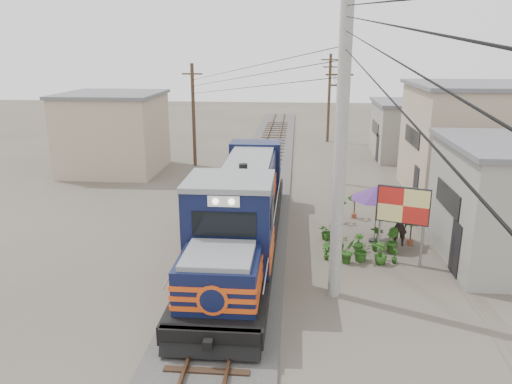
# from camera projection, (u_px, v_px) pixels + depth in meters

# --- Properties ---
(ground) EXTENTS (120.00, 120.00, 0.00)m
(ground) POSITION_uv_depth(u_px,v_px,m) (233.00, 284.00, 17.63)
(ground) COLOR #473F35
(ground) RESTS_ON ground
(ballast) EXTENTS (3.60, 70.00, 0.16)m
(ballast) POSITION_uv_depth(u_px,v_px,m) (256.00, 199.00, 27.17)
(ballast) COLOR #595651
(ballast) RESTS_ON ground
(track) EXTENTS (1.15, 70.00, 0.12)m
(track) POSITION_uv_depth(u_px,v_px,m) (256.00, 196.00, 27.12)
(track) COLOR #51331E
(track) RESTS_ON ground
(locomotive) EXTENTS (2.85, 15.53, 3.85)m
(locomotive) POSITION_uv_depth(u_px,v_px,m) (242.00, 211.00, 20.05)
(locomotive) COLOR black
(locomotive) RESTS_ON ground
(utility_pole_main) EXTENTS (0.40, 0.40, 10.00)m
(utility_pole_main) POSITION_uv_depth(u_px,v_px,m) (341.00, 149.00, 15.47)
(utility_pole_main) COLOR #9E9B93
(utility_pole_main) RESTS_ON ground
(wooden_pole_mid) EXTENTS (1.60, 0.24, 7.00)m
(wooden_pole_mid) POSITION_uv_depth(u_px,v_px,m) (337.00, 123.00, 29.63)
(wooden_pole_mid) COLOR #4C3826
(wooden_pole_mid) RESTS_ON ground
(wooden_pole_far) EXTENTS (1.60, 0.24, 7.50)m
(wooden_pole_far) POSITION_uv_depth(u_px,v_px,m) (329.00, 96.00, 42.92)
(wooden_pole_far) COLOR #4C3826
(wooden_pole_far) RESTS_ON ground
(wooden_pole_left) EXTENTS (1.60, 0.24, 7.00)m
(wooden_pole_left) POSITION_uv_depth(u_px,v_px,m) (193.00, 113.00, 34.22)
(wooden_pole_left) COLOR #4C3826
(wooden_pole_left) RESTS_ON ground
(power_lines) EXTENTS (9.65, 19.00, 3.30)m
(power_lines) POSITION_uv_depth(u_px,v_px,m) (251.00, 58.00, 23.64)
(power_lines) COLOR black
(power_lines) RESTS_ON ground
(shophouse_mid) EXTENTS (8.40, 7.35, 6.20)m
(shophouse_mid) POSITION_uv_depth(u_px,v_px,m) (487.00, 141.00, 27.23)
(shophouse_mid) COLOR tan
(shophouse_mid) RESTS_ON ground
(shophouse_back) EXTENTS (6.30, 6.30, 4.20)m
(shophouse_back) POSITION_uv_depth(u_px,v_px,m) (416.00, 130.00, 37.20)
(shophouse_back) COLOR gray
(shophouse_back) RESTS_ON ground
(shophouse_left) EXTENTS (6.30, 6.30, 5.20)m
(shophouse_left) POSITION_uv_depth(u_px,v_px,m) (114.00, 132.00, 33.01)
(shophouse_left) COLOR tan
(shophouse_left) RESTS_ON ground
(billboard) EXTENTS (1.89, 0.75, 3.03)m
(billboard) POSITION_uv_depth(u_px,v_px,m) (403.00, 208.00, 18.78)
(billboard) COLOR #99999E
(billboard) RESTS_ON ground
(market_umbrella) EXTENTS (2.64, 2.64, 2.50)m
(market_umbrella) POSITION_uv_depth(u_px,v_px,m) (377.00, 193.00, 20.82)
(market_umbrella) COLOR black
(market_umbrella) RESTS_ON ground
(vendor) EXTENTS (0.66, 0.45, 1.76)m
(vendor) POSITION_uv_depth(u_px,v_px,m) (400.00, 225.00, 20.83)
(vendor) COLOR black
(vendor) RESTS_ON ground
(plant_nursery) EXTENTS (3.26, 3.20, 1.12)m
(plant_nursery) POSITION_uv_depth(u_px,v_px,m) (358.00, 244.00, 20.02)
(plant_nursery) COLOR #255117
(plant_nursery) RESTS_ON ground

